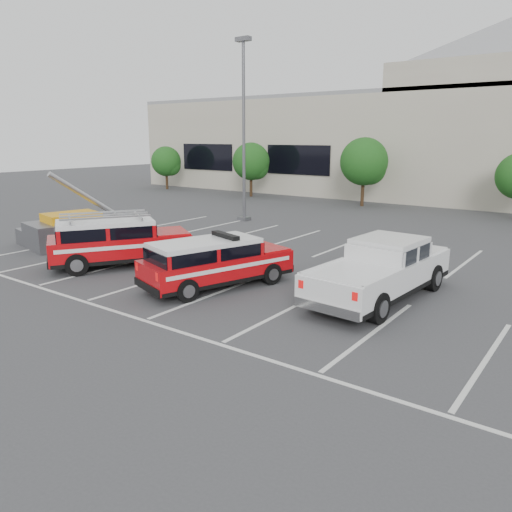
{
  "coord_description": "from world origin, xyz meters",
  "views": [
    {
      "loc": [
        10.06,
        -11.36,
        4.91
      ],
      "look_at": [
        0.57,
        1.54,
        1.05
      ],
      "focal_mm": 35.0,
      "sensor_mm": 36.0,
      "label": 1
    }
  ],
  "objects_px": {
    "tree_mid_left": "(365,163)",
    "fire_chief_suv": "(215,266)",
    "tree_far_left": "(167,162)",
    "white_pickup": "(381,275)",
    "convention_building": "(478,139)",
    "tree_left": "(252,163)",
    "light_pole_left": "(244,131)",
    "ladder_suv": "(118,245)",
    "utility_rig": "(70,231)"
  },
  "relations": [
    {
      "from": "utility_rig",
      "to": "light_pole_left",
      "type": "bearing_deg",
      "value": 90.65
    },
    {
      "from": "tree_mid_left",
      "to": "white_pickup",
      "type": "relative_size",
      "value": 0.79
    },
    {
      "from": "convention_building",
      "to": "white_pickup",
      "type": "bearing_deg",
      "value": -81.73
    },
    {
      "from": "tree_left",
      "to": "light_pole_left",
      "type": "distance_m",
      "value": 12.43
    },
    {
      "from": "tree_mid_left",
      "to": "ladder_suv",
      "type": "relative_size",
      "value": 0.88
    },
    {
      "from": "tree_mid_left",
      "to": "fire_chief_suv",
      "type": "xyz_separation_m",
      "value": [
        4.41,
        -21.34,
        -2.32
      ]
    },
    {
      "from": "convention_building",
      "to": "utility_rig",
      "type": "height_order",
      "value": "convention_building"
    },
    {
      "from": "tree_far_left",
      "to": "light_pole_left",
      "type": "xyz_separation_m",
      "value": [
        16.91,
        -10.05,
        2.68
      ]
    },
    {
      "from": "convention_building",
      "to": "tree_left",
      "type": "height_order",
      "value": "convention_building"
    },
    {
      "from": "tree_far_left",
      "to": "tree_left",
      "type": "distance_m",
      "value": 10.0
    },
    {
      "from": "convention_building",
      "to": "tree_mid_left",
      "type": "bearing_deg",
      "value": -117.4
    },
    {
      "from": "ladder_suv",
      "to": "white_pickup",
      "type": "bearing_deg",
      "value": 45.18
    },
    {
      "from": "utility_rig",
      "to": "convention_building",
      "type": "bearing_deg",
      "value": 83.62
    },
    {
      "from": "tree_far_left",
      "to": "white_pickup",
      "type": "relative_size",
      "value": 0.65
    },
    {
      "from": "tree_mid_left",
      "to": "tree_left",
      "type": "bearing_deg",
      "value": -180.0
    },
    {
      "from": "utility_rig",
      "to": "ladder_suv",
      "type": "bearing_deg",
      "value": -0.42
    },
    {
      "from": "fire_chief_suv",
      "to": "utility_rig",
      "type": "relative_size",
      "value": 1.27
    },
    {
      "from": "white_pickup",
      "to": "ladder_suv",
      "type": "distance_m",
      "value": 10.02
    },
    {
      "from": "tree_left",
      "to": "convention_building",
      "type": "bearing_deg",
      "value": 33.05
    },
    {
      "from": "light_pole_left",
      "to": "white_pickup",
      "type": "distance_m",
      "value": 16.07
    },
    {
      "from": "light_pole_left",
      "to": "ladder_suv",
      "type": "xyz_separation_m",
      "value": [
        2.64,
        -11.41,
        -4.37
      ]
    },
    {
      "from": "fire_chief_suv",
      "to": "white_pickup",
      "type": "height_order",
      "value": "white_pickup"
    },
    {
      "from": "tree_mid_left",
      "to": "convention_building",
      "type": "bearing_deg",
      "value": 62.6
    },
    {
      "from": "tree_mid_left",
      "to": "ladder_suv",
      "type": "xyz_separation_m",
      "value": [
        -0.46,
        -21.45,
        -2.22
      ]
    },
    {
      "from": "tree_far_left",
      "to": "fire_chief_suv",
      "type": "xyz_separation_m",
      "value": [
        24.41,
        -21.34,
        -1.78
      ]
    },
    {
      "from": "light_pole_left",
      "to": "fire_chief_suv",
      "type": "height_order",
      "value": "light_pole_left"
    },
    {
      "from": "tree_left",
      "to": "fire_chief_suv",
      "type": "distance_m",
      "value": 25.83
    },
    {
      "from": "light_pole_left",
      "to": "ladder_suv",
      "type": "relative_size",
      "value": 1.87
    },
    {
      "from": "tree_far_left",
      "to": "ladder_suv",
      "type": "bearing_deg",
      "value": -47.67
    },
    {
      "from": "white_pickup",
      "to": "utility_rig",
      "type": "height_order",
      "value": "utility_rig"
    },
    {
      "from": "tree_far_left",
      "to": "utility_rig",
      "type": "height_order",
      "value": "tree_far_left"
    },
    {
      "from": "light_pole_left",
      "to": "utility_rig",
      "type": "distance_m",
      "value": 11.45
    },
    {
      "from": "convention_building",
      "to": "utility_rig",
      "type": "relative_size",
      "value": 14.27
    },
    {
      "from": "tree_mid_left",
      "to": "utility_rig",
      "type": "relative_size",
      "value": 1.15
    },
    {
      "from": "tree_left",
      "to": "ladder_suv",
      "type": "distance_m",
      "value": 23.56
    },
    {
      "from": "white_pickup",
      "to": "utility_rig",
      "type": "xyz_separation_m",
      "value": [
        -14.58,
        -1.11,
        -0.05
      ]
    },
    {
      "from": "ladder_suv",
      "to": "tree_mid_left",
      "type": "bearing_deg",
      "value": 121.18
    },
    {
      "from": "convention_building",
      "to": "tree_far_left",
      "type": "bearing_deg",
      "value": -158.63
    },
    {
      "from": "light_pole_left",
      "to": "white_pickup",
      "type": "xyz_separation_m",
      "value": [
        12.4,
        -9.19,
        -4.45
      ]
    },
    {
      "from": "tree_left",
      "to": "utility_rig",
      "type": "bearing_deg",
      "value": -76.9
    },
    {
      "from": "ladder_suv",
      "to": "light_pole_left",
      "type": "bearing_deg",
      "value": 135.41
    },
    {
      "from": "convention_building",
      "to": "light_pole_left",
      "type": "bearing_deg",
      "value": -112.39
    },
    {
      "from": "light_pole_left",
      "to": "white_pickup",
      "type": "relative_size",
      "value": 1.67
    },
    {
      "from": "tree_left",
      "to": "light_pole_left",
      "type": "relative_size",
      "value": 0.43
    },
    {
      "from": "convention_building",
      "to": "tree_far_left",
      "type": "distance_m",
      "value": 27.03
    },
    {
      "from": "utility_rig",
      "to": "tree_mid_left",
      "type": "bearing_deg",
      "value": 88.06
    },
    {
      "from": "tree_mid_left",
      "to": "white_pickup",
      "type": "xyz_separation_m",
      "value": [
        9.31,
        -19.24,
        -2.31
      ]
    },
    {
      "from": "tree_far_left",
      "to": "utility_rig",
      "type": "xyz_separation_m",
      "value": [
        14.74,
        -20.35,
        -1.82
      ]
    },
    {
      "from": "tree_far_left",
      "to": "light_pole_left",
      "type": "height_order",
      "value": "light_pole_left"
    },
    {
      "from": "tree_mid_left",
      "to": "ladder_suv",
      "type": "distance_m",
      "value": 21.57
    }
  ]
}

